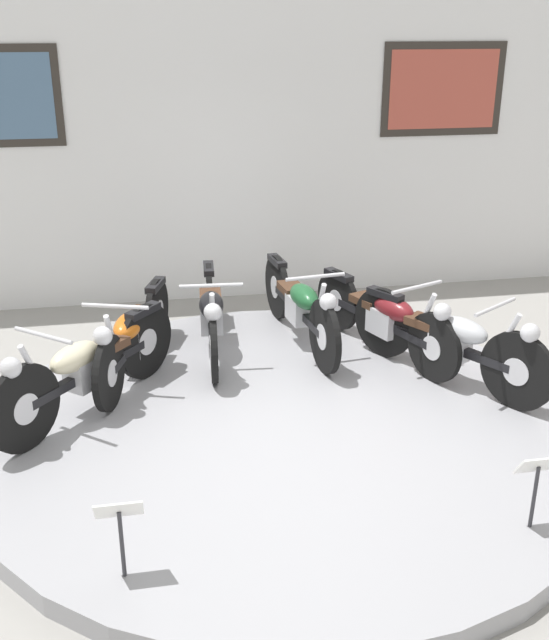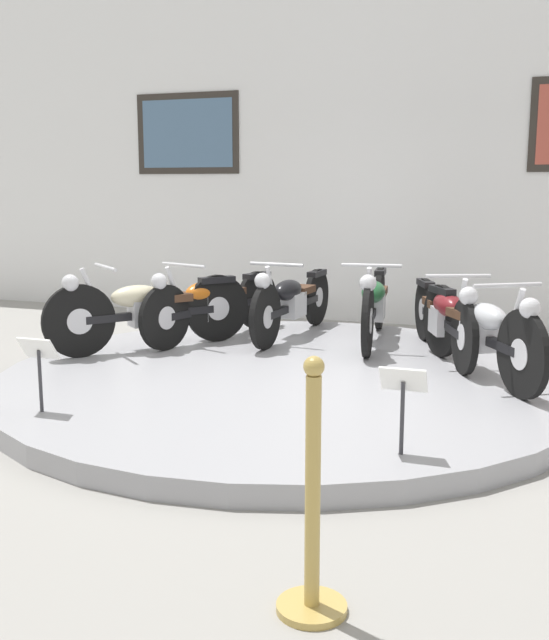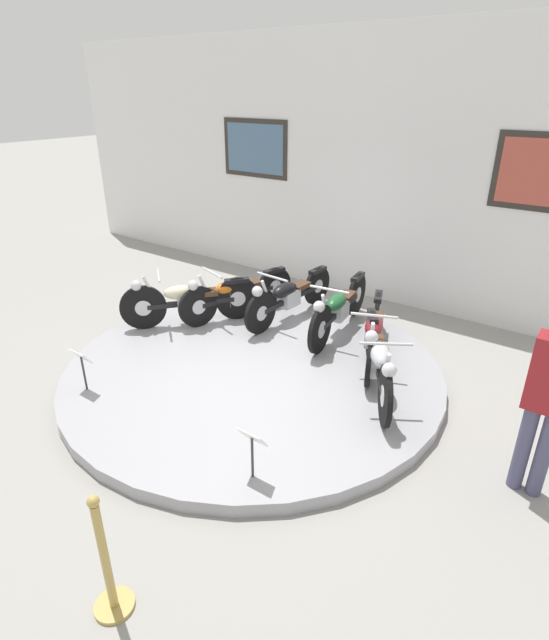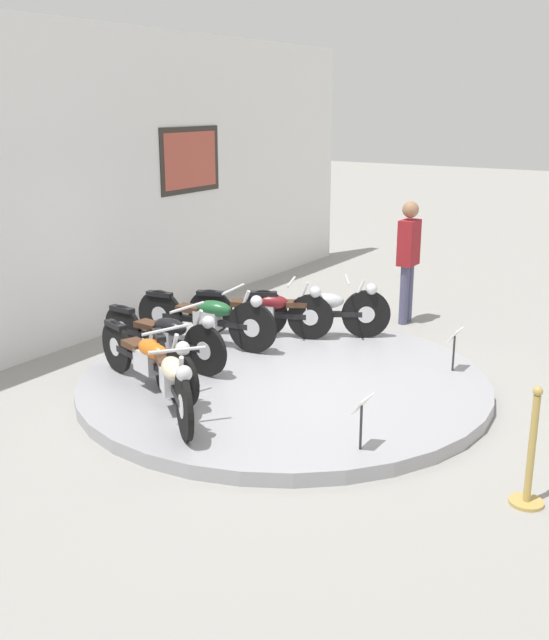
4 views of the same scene
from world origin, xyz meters
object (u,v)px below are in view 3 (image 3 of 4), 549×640
at_px(motorcycle_cream, 188,299).
at_px(motorcycle_black, 289,295).
at_px(motorcycle_silver, 378,359).
at_px(visitor_standing, 549,393).
at_px(motorcycle_green, 339,307).
at_px(motorcycle_orange, 236,292).
at_px(motorcycle_maroon, 374,332).
at_px(info_placard_front_left, 82,361).
at_px(info_placard_front_centre, 252,443).
at_px(stanchion_post_right_of_entry, 108,573).

distance_m(motorcycle_cream, motorcycle_black, 1.46).
distance_m(motorcycle_silver, visitor_standing, 1.86).
bearing_deg(motorcycle_green, motorcycle_cream, -152.19).
distance_m(motorcycle_orange, motorcycle_maroon, 2.24).
distance_m(motorcycle_black, motorcycle_maroon, 1.58).
height_order(motorcycle_silver, info_placard_front_left, motorcycle_silver).
distance_m(motorcycle_silver, info_placard_front_centre, 1.97).
distance_m(info_placard_front_left, stanchion_post_right_of_entry, 2.75).
distance_m(motorcycle_cream, visitor_standing, 4.73).
bearing_deg(motorcycle_black, motorcycle_maroon, -13.64).
height_order(motorcycle_black, stanchion_post_right_of_entry, stanchion_post_right_of_entry).
bearing_deg(motorcycle_maroon, info_placard_front_left, -132.13).
bearing_deg(stanchion_post_right_of_entry, motorcycle_black, 109.19).
relative_size(motorcycle_green, visitor_standing, 1.11).
distance_m(motorcycle_black, info_placard_front_left, 3.06).
height_order(info_placard_front_left, stanchion_post_right_of_entry, stanchion_post_right_of_entry).
height_order(motorcycle_black, visitor_standing, visitor_standing).
distance_m(visitor_standing, stanchion_post_right_of_entry, 3.62).
xyz_separation_m(info_placard_front_centre, visitor_standing, (1.99, 1.43, 0.52)).
distance_m(motorcycle_cream, info_placard_front_left, 1.97).
bearing_deg(motorcycle_cream, info_placard_front_centre, -35.97).
bearing_deg(info_placard_front_centre, motorcycle_black, 118.82).
bearing_deg(motorcycle_black, motorcycle_orange, -152.06).
bearing_deg(motorcycle_orange, motorcycle_cream, -120.07).
relative_size(motorcycle_silver, info_placard_front_centre, 3.36).
relative_size(motorcycle_maroon, motorcycle_silver, 1.07).
xyz_separation_m(motorcycle_black, stanchion_post_right_of_entry, (1.54, -4.41, -0.17)).
bearing_deg(motorcycle_silver, motorcycle_black, 152.10).
height_order(motorcycle_black, motorcycle_silver, motorcycle_silver).
bearing_deg(motorcycle_silver, motorcycle_green, 136.53).
xyz_separation_m(motorcycle_cream, motorcycle_black, (1.07, 1.00, -0.02)).
height_order(info_placard_front_left, info_placard_front_centre, same).
bearing_deg(motorcycle_cream, visitor_standing, -6.43).
bearing_deg(motorcycle_black, motorcycle_green, 0.21).
bearing_deg(stanchion_post_right_of_entry, motorcycle_green, 99.05).
bearing_deg(info_placard_front_left, motorcycle_black, 74.95).
height_order(info_placard_front_centre, visitor_standing, visitor_standing).
bearing_deg(visitor_standing, info_placard_front_centre, -144.29).
height_order(motorcycle_silver, stanchion_post_right_of_entry, stanchion_post_right_of_entry).
bearing_deg(motorcycle_green, motorcycle_black, -179.79).
distance_m(motorcycle_green, info_placard_front_centre, 3.06).
relative_size(motorcycle_green, motorcycle_maroon, 1.09).
height_order(info_placard_front_left, visitor_standing, visitor_standing).
bearing_deg(motorcycle_black, stanchion_post_right_of_entry, -70.81).
bearing_deg(stanchion_post_right_of_entry, visitor_standing, 54.30).
distance_m(motorcycle_maroon, visitor_standing, 2.42).
bearing_deg(info_placard_front_left, visitor_standing, 17.95).
distance_m(motorcycle_cream, info_placard_front_centre, 3.33).
xyz_separation_m(motorcycle_orange, stanchion_post_right_of_entry, (2.24, -4.04, -0.17)).
xyz_separation_m(motorcycle_cream, visitor_standing, (4.68, -0.53, 0.49)).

